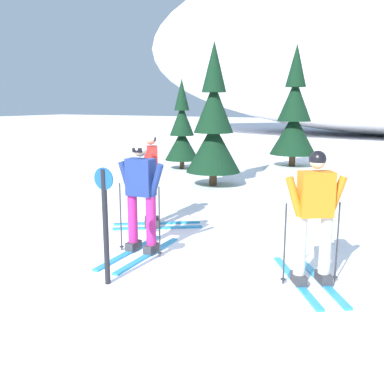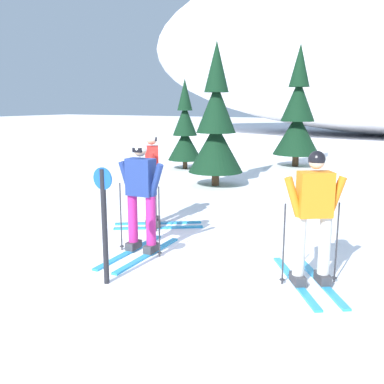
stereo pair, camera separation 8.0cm
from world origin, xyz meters
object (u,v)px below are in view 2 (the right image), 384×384
skier_orange_jacket (313,217)px  pine_tree_center_left (216,127)px  pine_tree_center (298,116)px  skier_navy_jacket (141,196)px  pine_tree_far_left (185,132)px  trail_marker_post (104,219)px  skier_red_jacket (153,178)px

skier_orange_jacket → pine_tree_center_left: (-4.02, 5.63, 0.74)m
pine_tree_center_left → pine_tree_center: size_ratio=0.90×
skier_navy_jacket → pine_tree_far_left: size_ratio=0.57×
pine_tree_far_left → trail_marker_post: (4.02, -9.26, -0.44)m
trail_marker_post → pine_tree_far_left: bearing=113.5°
pine_tree_center → trail_marker_post: (0.73, -11.70, -0.96)m
skier_orange_jacket → pine_tree_center: pine_tree_center is taller
pine_tree_center_left → pine_tree_center: bearing=79.0°
skier_red_jacket → pine_tree_far_left: bearing=114.6°
skier_red_jacket → pine_tree_center_left: pine_tree_center_left is taller
skier_orange_jacket → skier_red_jacket: bearing=158.0°
skier_orange_jacket → pine_tree_far_left: (-6.36, 8.06, 0.39)m
skier_navy_jacket → pine_tree_far_left: 8.89m
pine_tree_center_left → trail_marker_post: (1.68, -6.84, -0.79)m
pine_tree_far_left → trail_marker_post: bearing=-66.5°
pine_tree_center → skier_navy_jacket: bearing=-87.5°
skier_orange_jacket → pine_tree_center: size_ratio=0.40×
skier_navy_jacket → pine_tree_center_left: bearing=104.0°
skier_navy_jacket → pine_tree_center_left: (-1.40, 5.63, 0.74)m
skier_orange_jacket → trail_marker_post: bearing=-152.7°
pine_tree_center_left → trail_marker_post: size_ratio=2.59×
skier_red_jacket → pine_tree_center: size_ratio=0.41×
trail_marker_post → skier_red_jacket: bearing=110.3°
skier_navy_jacket → skier_orange_jacket: skier_navy_jacket is taller
skier_red_jacket → pine_tree_center_left: size_ratio=0.45×
pine_tree_far_left → trail_marker_post: pine_tree_far_left is taller
pine_tree_center → trail_marker_post: 11.77m
skier_orange_jacket → skier_red_jacket: size_ratio=0.98×
skier_navy_jacket → pine_tree_center: size_ratio=0.40×
pine_tree_far_left → pine_tree_center_left: (2.34, -2.42, 0.35)m
skier_red_jacket → pine_tree_far_left: (-3.09, 6.73, 0.37)m
skier_navy_jacket → skier_red_jacket: size_ratio=0.99×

